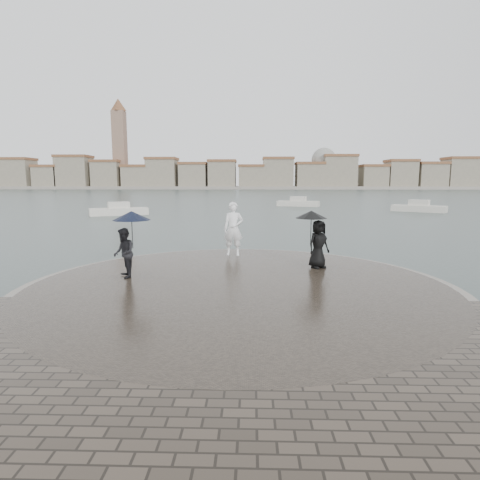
{
  "coord_description": "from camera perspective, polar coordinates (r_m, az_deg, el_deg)",
  "views": [
    {
      "loc": [
        0.38,
        -7.74,
        3.3
      ],
      "look_at": [
        0.0,
        4.8,
        1.45
      ],
      "focal_mm": 30.0,
      "sensor_mm": 36.0,
      "label": 1
    }
  ],
  "objects": [
    {
      "name": "boats",
      "position": [
        45.67,
        6.42,
        4.65
      ],
      "size": [
        36.69,
        18.16,
        1.5
      ],
      "color": "beige",
      "rests_on": "ground"
    },
    {
      "name": "ground",
      "position": [
        8.42,
        -1.01,
        -14.67
      ],
      "size": [
        400.0,
        400.0,
        0.0
      ],
      "primitive_type": "plane",
      "color": "#2B3835",
      "rests_on": "ground"
    },
    {
      "name": "visitor_left",
      "position": [
        12.66,
        -15.82,
        0.06
      ],
      "size": [
        1.25,
        1.15,
        2.04
      ],
      "color": "black",
      "rests_on": "quay_tip"
    },
    {
      "name": "statue",
      "position": [
        15.89,
        -0.95,
        1.6
      ],
      "size": [
        0.8,
        0.55,
        2.13
      ],
      "primitive_type": "imported",
      "rotation": [
        0.0,
        0.0,
        -0.05
      ],
      "color": "white",
      "rests_on": "quay_tip"
    },
    {
      "name": "quay_tip",
      "position": [
        11.67,
        -0.19,
        -7.11
      ],
      "size": [
        11.9,
        11.9,
        0.36
      ],
      "primitive_type": "cylinder",
      "color": "#2D261E",
      "rests_on": "ground"
    },
    {
      "name": "far_skyline",
      "position": [
        168.6,
        -0.56,
        9.15
      ],
      "size": [
        260.0,
        20.0,
        37.0
      ],
      "color": "gray",
      "rests_on": "ground"
    },
    {
      "name": "visitor_right",
      "position": [
        13.82,
        10.78,
        0.73
      ],
      "size": [
        1.27,
        1.1,
        1.95
      ],
      "color": "black",
      "rests_on": "quay_tip"
    },
    {
      "name": "kerb_ring",
      "position": [
        11.68,
        -0.19,
        -7.21
      ],
      "size": [
        12.5,
        12.5,
        0.32
      ],
      "primitive_type": "cylinder",
      "color": "gray",
      "rests_on": "ground"
    }
  ]
}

